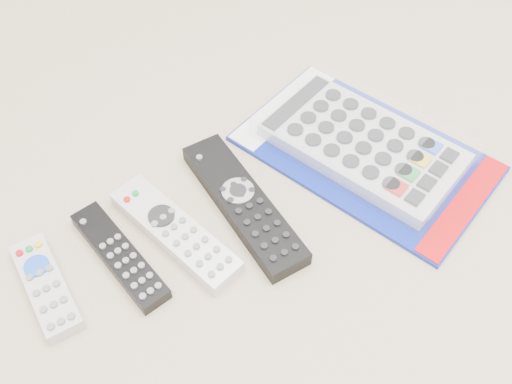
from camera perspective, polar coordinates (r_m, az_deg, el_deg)
remote_small_grey at (r=0.74m, az=-20.25°, el=-8.84°), size 0.06×0.15×0.02m
remote_slim_black at (r=0.74m, az=-13.46°, el=-6.21°), size 0.04×0.18×0.02m
remote_silver_dvd at (r=0.74m, az=-8.07°, el=-3.97°), size 0.08×0.21×0.02m
remote_large_black at (r=0.76m, az=-1.27°, el=-1.14°), size 0.09×0.25×0.03m
jumbo_remote_packaged at (r=0.84m, az=10.72°, el=4.81°), size 0.28×0.39×0.05m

